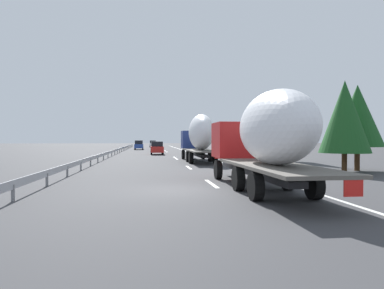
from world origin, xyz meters
name	(u,v)px	position (x,y,z in m)	size (l,w,h in m)	color
ground_plane	(157,153)	(40.00, 0.00, 0.00)	(260.00, 260.00, 0.00)	#38383A
lane_stripe_0	(211,184)	(2.00, -1.80, 0.00)	(3.20, 0.20, 0.01)	white
lane_stripe_1	(189,168)	(11.74, -1.80, 0.00)	(3.20, 0.20, 0.01)	white
lane_stripe_2	(176,159)	(23.85, -1.80, 0.00)	(3.20, 0.20, 0.01)	white
lane_stripe_3	(175,157)	(26.53, -1.80, 0.00)	(3.20, 0.20, 0.01)	white
lane_stripe_4	(167,152)	(44.50, -1.80, 0.00)	(3.20, 0.20, 0.01)	white
lane_stripe_5	(165,151)	(50.53, -1.80, 0.00)	(3.20, 0.20, 0.01)	white
lane_stripe_6	(163,149)	(61.60, -1.80, 0.00)	(3.20, 0.20, 0.01)	white
lane_stripe_7	(161,148)	(74.28, -1.80, 0.00)	(3.20, 0.20, 0.01)	white
lane_stripe_8	(159,147)	(85.87, -1.80, 0.00)	(3.20, 0.20, 0.01)	white
edge_line_right	(188,152)	(45.00, -5.50, 0.00)	(110.00, 0.20, 0.01)	white
truck_lead	(199,136)	(18.42, -3.60, 2.53)	(12.91, 2.55, 4.51)	navy
truck_trailing	(264,136)	(-0.50, -3.60, 2.35)	(12.13, 2.55, 4.10)	#B21919
car_white_van	(153,144)	(80.35, 0.16, 0.93)	(4.41, 1.77, 1.83)	white
car_red_compact	(157,148)	(35.00, 0.09, 0.93)	(4.21, 1.82, 1.86)	red
car_blue_sedan	(139,145)	(58.54, 3.30, 0.96)	(4.75, 1.81, 1.92)	#28479E
car_black_suv	(156,147)	(45.31, 0.04, 0.91)	(4.34, 1.82, 1.79)	black
road_sign	(202,140)	(36.99, -6.70, 2.12)	(0.10, 0.90, 3.06)	gray
tree_0	(201,135)	(77.58, -12.67, 3.27)	(2.66, 2.66, 5.27)	#472D19
tree_1	(345,117)	(6.14, -11.25, 3.64)	(3.23, 3.23, 5.98)	#472D19
tree_2	(193,134)	(79.26, -10.67, 3.73)	(3.40, 3.40, 6.19)	#472D19
tree_3	(357,116)	(7.67, -13.12, 3.81)	(3.49, 3.49, 5.97)	#472D19
tree_4	(193,134)	(86.55, -11.78, 3.57)	(3.69, 3.69, 5.47)	#472D19
tree_5	(287,117)	(17.97, -12.30, 4.37)	(2.85, 2.85, 7.06)	#472D19
guardrail_median	(120,149)	(43.00, 6.00, 0.58)	(94.00, 0.10, 0.76)	#9EA0A5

